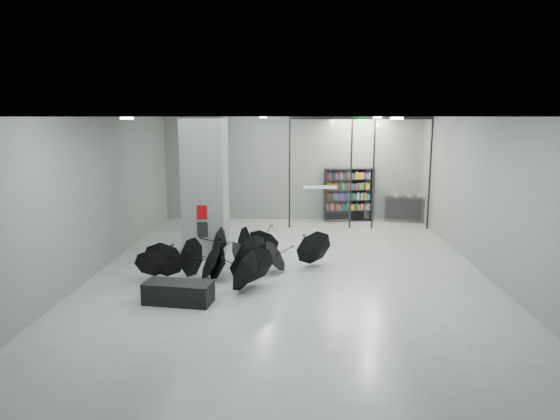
{
  "coord_description": "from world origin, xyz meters",
  "views": [
    {
      "loc": [
        0.2,
        -12.34,
        4.01
      ],
      "look_at": [
        -0.3,
        1.5,
        1.4
      ],
      "focal_mm": 32.01,
      "sensor_mm": 36.0,
      "label": 1
    }
  ],
  "objects_px": {
    "shop_counter": "(406,209)",
    "bookshelf": "(349,195)",
    "umbrella_cluster": "(236,263)",
    "column": "(205,186)",
    "bench": "(178,293)"
  },
  "relations": [
    {
      "from": "shop_counter",
      "to": "umbrella_cluster",
      "type": "distance_m",
      "value": 9.01
    },
    {
      "from": "bench",
      "to": "umbrella_cluster",
      "type": "distance_m",
      "value": 2.23
    },
    {
      "from": "bench",
      "to": "shop_counter",
      "type": "height_order",
      "value": "shop_counter"
    },
    {
      "from": "bookshelf",
      "to": "umbrella_cluster",
      "type": "relative_size",
      "value": 0.39
    },
    {
      "from": "column",
      "to": "bookshelf",
      "type": "bearing_deg",
      "value": 45.46
    },
    {
      "from": "column",
      "to": "bench",
      "type": "distance_m",
      "value": 4.47
    },
    {
      "from": "shop_counter",
      "to": "umbrella_cluster",
      "type": "xyz_separation_m",
      "value": [
        -5.75,
        -6.94,
        -0.16
      ]
    },
    {
      "from": "bench",
      "to": "shop_counter",
      "type": "relative_size",
      "value": 0.92
    },
    {
      "from": "shop_counter",
      "to": "bookshelf",
      "type": "bearing_deg",
      "value": -166.04
    },
    {
      "from": "column",
      "to": "bench",
      "type": "bearing_deg",
      "value": -88.39
    },
    {
      "from": "bookshelf",
      "to": "umbrella_cluster",
      "type": "xyz_separation_m",
      "value": [
        -3.53,
        -6.89,
        -0.71
      ]
    },
    {
      "from": "shop_counter",
      "to": "umbrella_cluster",
      "type": "bearing_deg",
      "value": -116.99
    },
    {
      "from": "column",
      "to": "bookshelf",
      "type": "relative_size",
      "value": 1.95
    },
    {
      "from": "bookshelf",
      "to": "shop_counter",
      "type": "xyz_separation_m",
      "value": [
        2.22,
        0.05,
        -0.55
      ]
    },
    {
      "from": "bookshelf",
      "to": "umbrella_cluster",
      "type": "height_order",
      "value": "bookshelf"
    }
  ]
}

